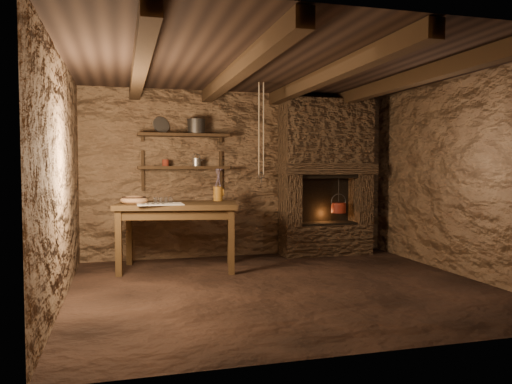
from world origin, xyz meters
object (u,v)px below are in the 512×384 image
object	(u,v)px
stoneware_jug	(218,187)
iron_stockpot	(196,127)
wooden_bowl	(134,200)
red_pot	(339,207)
work_table	(178,234)

from	to	relation	value
stoneware_jug	iron_stockpot	bearing A→B (deg)	136.69
stoneware_jug	iron_stockpot	world-z (taller)	iron_stockpot
wooden_bowl	red_pot	world-z (taller)	red_pot
wooden_bowl	stoneware_jug	bearing A→B (deg)	10.35
stoneware_jug	wooden_bowl	size ratio (longest dim) A/B	1.29
work_table	iron_stockpot	world-z (taller)	iron_stockpot
red_pot	work_table	bearing A→B (deg)	-168.67
wooden_bowl	red_pot	size ratio (longest dim) A/B	0.63
work_table	stoneware_jug	world-z (taller)	stoneware_jug
wooden_bowl	red_pot	xyz separation A→B (m)	(2.98, 0.48, -0.19)
stoneware_jug	wooden_bowl	xyz separation A→B (m)	(-1.10, -0.20, -0.15)
iron_stockpot	red_pot	bearing A→B (deg)	-3.25
work_table	iron_stockpot	bearing A→B (deg)	72.11
work_table	wooden_bowl	xyz separation A→B (m)	(-0.54, 0.01, 0.43)
wooden_bowl	red_pot	bearing A→B (deg)	9.07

